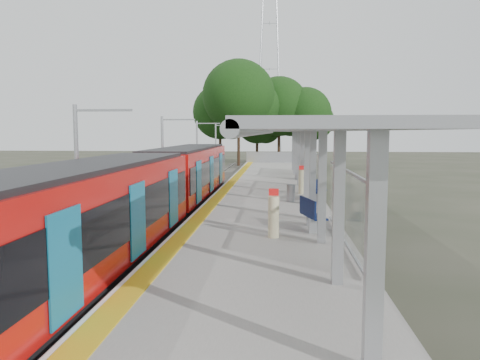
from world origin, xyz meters
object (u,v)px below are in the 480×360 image
Objects in this scene: bench_far at (305,173)px; bench_near at (311,213)px; bench_mid at (317,189)px; train at (156,189)px; litter_bin at (291,193)px; info_pillar_near at (274,216)px; info_pillar_far at (302,182)px.

bench_near is at bearing -116.57° from bench_far.
bench_near is 1.09× the size of bench_mid.
bench_far is at bearing 71.65° from bench_near.
litter_bin is at bearing 35.34° from train.
bench_near is 17.53m from bench_far.
litter_bin is (-1.34, -0.64, -0.12)m from bench_mid.
bench_mid is 1.84× the size of litter_bin.
bench_near is at bearing -85.40° from litter_bin.
bench_near is 1.05× the size of info_pillar_near.
bench_mid is at bearing 85.05° from info_pillar_near.
bench_far is (0.80, 17.51, -0.09)m from bench_near.
info_pillar_near is 11.22m from info_pillar_far.
bench_far is at bearing 92.21° from info_pillar_near.
info_pillar_near is 1.91× the size of litter_bin.
info_pillar_near is at bearing -95.46° from litter_bin.
bench_far is at bearing 82.91° from litter_bin.
info_pillar_far is (-0.65, 2.36, 0.15)m from bench_mid.
bench_far is at bearing 76.77° from info_pillar_far.
info_pillar_far reaches higher than bench_far.
info_pillar_far is (0.14, 9.71, 0.10)m from bench_near.
train reaches higher than bench_near.
bench_near is 7.40m from bench_mid.
bench_near is 6.74m from litter_bin.
train is at bearing -144.66° from litter_bin.
bench_near reaches higher than bench_mid.
litter_bin is (5.77, 4.09, -0.63)m from train.
train is 32.47× the size of litter_bin.
train is 7.11m from litter_bin.
info_pillar_far is at bearing 73.42° from bench_near.
info_pillar_far reaches higher than bench_near.
bench_mid is at bearing 68.09° from bench_near.
bench_far is 10.88m from litter_bin.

